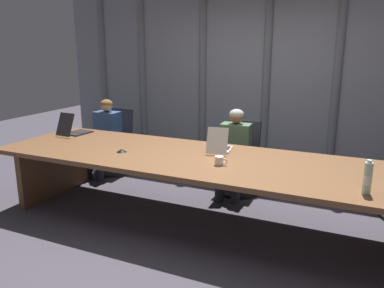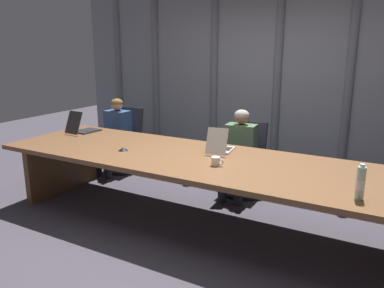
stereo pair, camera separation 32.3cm
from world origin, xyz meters
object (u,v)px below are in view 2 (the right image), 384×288
object	(u,v)px
water_bottle_primary	(361,183)
coffee_mug_near	(216,161)
person_left_mid	(239,149)
person_left_end	(114,132)
office_chair_left_mid	(245,167)
office_chair_left_end	(125,147)
conference_mic_left_side	(123,149)
laptop_left_mid	(220,147)
laptop_left_end	(83,128)

from	to	relation	value
water_bottle_primary	coffee_mug_near	distance (m)	1.32
person_left_mid	person_left_end	bearing A→B (deg)	-94.46
office_chair_left_mid	person_left_mid	xyz separation A→B (m)	(-0.03, -0.16, 0.28)
office_chair_left_end	conference_mic_left_side	bearing A→B (deg)	38.47
office_chair_left_end	coffee_mug_near	distance (m)	2.55
water_bottle_primary	laptop_left_mid	bearing A→B (deg)	154.54
laptop_left_end	person_left_mid	size ratio (longest dim) A/B	0.41
office_chair_left_mid	water_bottle_primary	size ratio (longest dim) A/B	3.30
laptop_left_end	water_bottle_primary	bearing A→B (deg)	-96.59
laptop_left_end	person_left_end	size ratio (longest dim) A/B	0.41
water_bottle_primary	coffee_mug_near	size ratio (longest dim) A/B	2.15
coffee_mug_near	person_left_end	bearing A→B (deg)	153.33
laptop_left_end	coffee_mug_near	size ratio (longest dim) A/B	3.52
laptop_left_mid	office_chair_left_end	bearing A→B (deg)	59.97
laptop_left_mid	office_chair_left_mid	size ratio (longest dim) A/B	0.48
water_bottle_primary	conference_mic_left_side	bearing A→B (deg)	174.63
coffee_mug_near	person_left_mid	bearing A→B (deg)	101.12
person_left_end	water_bottle_primary	distance (m)	3.77
office_chair_left_mid	laptop_left_end	bearing A→B (deg)	-68.36
coffee_mug_near	office_chair_left_end	bearing A→B (deg)	149.45
office_chair_left_end	person_left_mid	bearing A→B (deg)	84.78
person_left_end	person_left_mid	world-z (taller)	person_left_end
water_bottle_primary	coffee_mug_near	world-z (taller)	water_bottle_primary
office_chair_left_end	conference_mic_left_side	world-z (taller)	office_chair_left_end
person_left_mid	coffee_mug_near	xyz separation A→B (m)	(0.22, -1.11, 0.16)
person_left_end	coffee_mug_near	bearing A→B (deg)	62.32
person_left_end	laptop_left_mid	bearing A→B (deg)	71.51
office_chair_left_end	laptop_left_mid	bearing A→B (deg)	67.55
conference_mic_left_side	office_chair_left_mid	bearing A→B (deg)	53.60
person_left_mid	conference_mic_left_side	size ratio (longest dim) A/B	9.93
laptop_left_mid	office_chair_left_mid	xyz separation A→B (m)	(-0.02, 0.80, -0.46)
office_chair_left_mid	coffee_mug_near	world-z (taller)	office_chair_left_mid
laptop_left_end	laptop_left_mid	size ratio (longest dim) A/B	1.05
person_left_mid	water_bottle_primary	distance (m)	2.04
person_left_end	office_chair_left_end	bearing A→B (deg)	162.95
laptop_left_mid	office_chair_left_end	distance (m)	2.19
office_chair_left_end	water_bottle_primary	distance (m)	3.81
office_chair_left_mid	person_left_mid	world-z (taller)	person_left_mid
office_chair_left_end	person_left_mid	size ratio (longest dim) A/B	0.86
person_left_mid	laptop_left_mid	bearing A→B (deg)	-0.23
person_left_end	conference_mic_left_side	world-z (taller)	person_left_end
person_left_mid	water_bottle_primary	size ratio (longest dim) A/B	3.98
person_left_end	person_left_mid	size ratio (longest dim) A/B	1.01
laptop_left_end	office_chair_left_mid	xyz separation A→B (m)	(2.00, 0.81, -0.46)
laptop_left_end	conference_mic_left_side	bearing A→B (deg)	-109.17
conference_mic_left_side	coffee_mug_near	bearing A→B (deg)	0.24
laptop_left_end	person_left_end	distance (m)	0.67
office_chair_left_end	water_bottle_primary	size ratio (longest dim) A/B	3.43
laptop_left_end	water_bottle_primary	distance (m)	3.56
laptop_left_mid	water_bottle_primary	xyz separation A→B (m)	(1.47, -0.70, 0.07)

